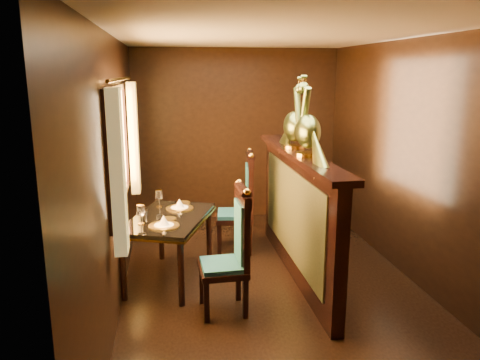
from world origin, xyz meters
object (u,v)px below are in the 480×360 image
(dining_table, at_px, (169,223))
(chair_right, at_px, (244,199))
(peacock_left, at_px, (308,116))
(chair_left, at_px, (235,246))
(peacock_right, at_px, (295,113))

(dining_table, distance_m, chair_right, 1.15)
(dining_table, relative_size, peacock_left, 1.76)
(chair_left, xyz_separation_m, peacock_right, (0.77, 0.86, 1.11))
(chair_left, height_order, peacock_right, peacock_right)
(peacock_right, bearing_deg, peacock_left, -90.00)
(dining_table, distance_m, chair_left, 0.95)
(dining_table, height_order, chair_left, chair_left)
(dining_table, bearing_deg, peacock_right, 24.50)
(chair_right, bearing_deg, peacock_right, -45.75)
(dining_table, xyz_separation_m, peacock_left, (1.35, -0.37, 1.11))
(chair_left, xyz_separation_m, chair_right, (0.32, 1.45, 0.03))
(chair_left, bearing_deg, chair_right, 75.40)
(chair_left, height_order, peacock_left, peacock_left)
(chair_left, bearing_deg, dining_table, 126.16)
(peacock_left, xyz_separation_m, peacock_right, (0.00, 0.49, -0.01))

